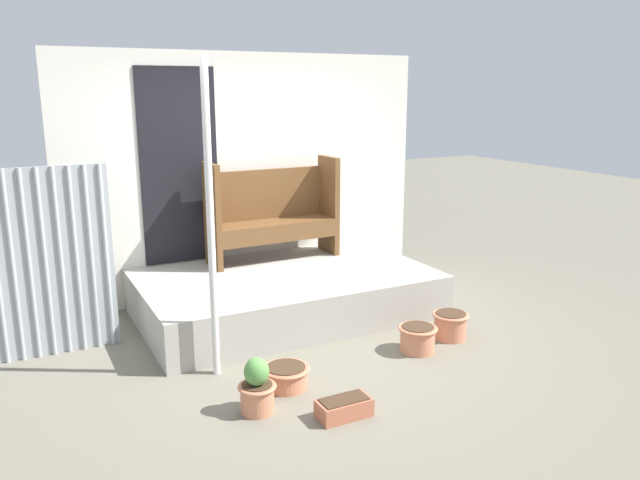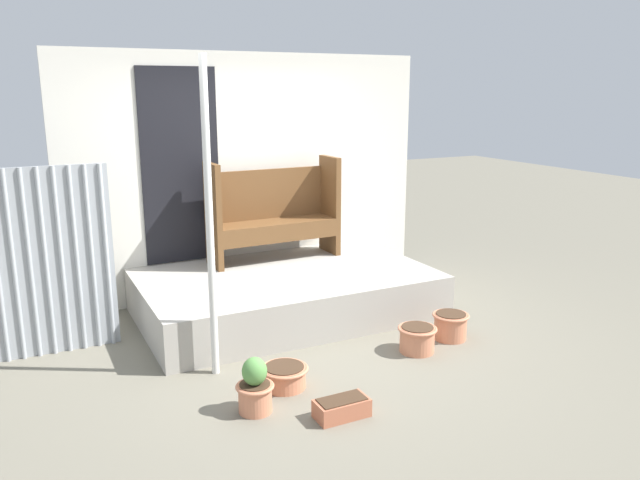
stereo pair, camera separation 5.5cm
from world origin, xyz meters
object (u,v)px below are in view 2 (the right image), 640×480
object	(u,v)px
bench	(273,210)
flower_pot_right	(417,338)
flower_pot_left	(255,388)
planter_box_rect	(342,408)
flower_pot_middle	(284,375)
flower_pot_far_right	(450,325)
support_post	(209,223)

from	to	relation	value
bench	flower_pot_right	size ratio (longest dim) A/B	4.14
flower_pot_left	planter_box_rect	size ratio (longest dim) A/B	1.08
flower_pot_middle	flower_pot_far_right	distance (m)	1.74
flower_pot_middle	flower_pot_right	xyz separation A→B (m)	(1.29, 0.09, 0.03)
support_post	flower_pot_middle	size ratio (longest dim) A/B	6.70
support_post	flower_pot_right	world-z (taller)	support_post
support_post	bench	world-z (taller)	support_post
flower_pot_left	flower_pot_middle	world-z (taller)	flower_pot_left
bench	flower_pot_left	bearing A→B (deg)	-116.68
support_post	flower_pot_left	world-z (taller)	support_post
bench	flower_pot_middle	world-z (taller)	bench
flower_pot_right	planter_box_rect	size ratio (longest dim) A/B	0.90
planter_box_rect	flower_pot_middle	bearing A→B (deg)	106.96
bench	planter_box_rect	world-z (taller)	bench
flower_pot_middle	flower_pot_right	bearing A→B (deg)	4.15
flower_pot_left	flower_pot_middle	size ratio (longest dim) A/B	1.11
flower_pot_middle	planter_box_rect	xyz separation A→B (m)	(0.18, -0.59, -0.03)
support_post	flower_pot_right	bearing A→B (deg)	-12.84
flower_pot_left	flower_pot_right	size ratio (longest dim) A/B	1.20
flower_pot_middle	planter_box_rect	size ratio (longest dim) A/B	0.98
flower_pot_middle	flower_pot_right	size ratio (longest dim) A/B	1.08
support_post	flower_pot_middle	bearing A→B (deg)	-50.44
bench	flower_pot_far_right	distance (m)	2.24
flower_pot_middle	flower_pot_left	bearing A→B (deg)	-143.41
support_post	planter_box_rect	xyz separation A→B (m)	(0.57, -1.06, -1.17)
bench	planter_box_rect	bearing A→B (deg)	-103.61
flower_pot_right	flower_pot_far_right	world-z (taller)	flower_pot_far_right
flower_pot_right	planter_box_rect	bearing A→B (deg)	-148.63
flower_pot_far_right	planter_box_rect	distance (m)	1.74
flower_pot_far_right	support_post	bearing A→B (deg)	172.43
flower_pot_left	flower_pot_far_right	distance (m)	2.11
support_post	planter_box_rect	bearing A→B (deg)	-61.66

